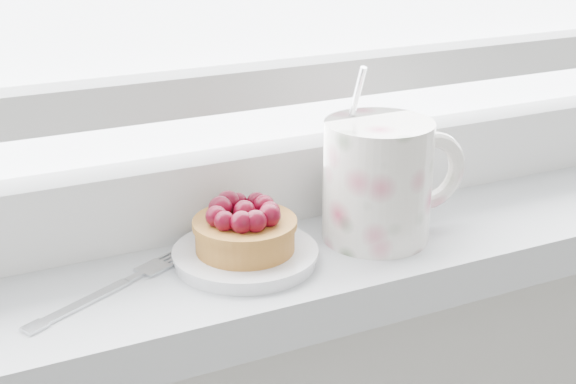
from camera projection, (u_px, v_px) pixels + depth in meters
saucer at (245, 256)px, 0.68m from camera, size 0.12×0.12×0.01m
raspberry_tart at (244, 227)px, 0.67m from camera, size 0.09×0.09×0.05m
floral_mug at (381, 178)px, 0.71m from camera, size 0.14×0.10×0.16m
fork at (113, 288)px, 0.63m from camera, size 0.16×0.09×0.00m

